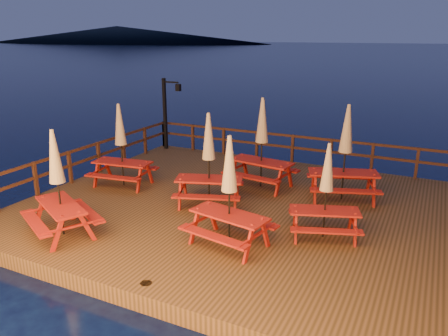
% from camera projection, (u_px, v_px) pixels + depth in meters
% --- Properties ---
extents(ground, '(500.00, 500.00, 0.00)m').
position_uv_depth(ground, '(240.00, 218.00, 12.76)').
color(ground, black).
rests_on(ground, ground).
extents(deck, '(12.00, 10.00, 0.40)m').
position_uv_depth(deck, '(240.00, 212.00, 12.70)').
color(deck, '#412E14').
rests_on(deck, ground).
extents(deck_piles, '(11.44, 9.44, 1.40)m').
position_uv_depth(deck_piles, '(240.00, 227.00, 12.85)').
color(deck_piles, '#351A11').
rests_on(deck_piles, ground).
extents(railing, '(11.80, 9.75, 1.10)m').
position_uv_depth(railing, '(263.00, 164.00, 13.94)').
color(railing, '#351A11').
rests_on(railing, deck).
extents(lamp_post, '(0.85, 0.18, 3.00)m').
position_uv_depth(lamp_post, '(168.00, 107.00, 18.29)').
color(lamp_post, black).
rests_on(lamp_post, deck).
extents(headland_left, '(180.00, 84.00, 9.00)m').
position_uv_depth(headland_left, '(117.00, 35.00, 241.78)').
color(headland_left, black).
rests_on(headland_left, ground).
extents(picnic_table_0, '(2.09, 1.83, 2.64)m').
position_uv_depth(picnic_table_0, '(229.00, 190.00, 9.87)').
color(picnic_table_0, maroon).
rests_on(picnic_table_0, deck).
extents(picnic_table_1, '(2.34, 2.20, 2.65)m').
position_uv_depth(picnic_table_1, '(58.00, 182.00, 10.42)').
color(picnic_table_1, maroon).
rests_on(picnic_table_1, deck).
extents(picnic_table_2, '(2.43, 2.21, 2.86)m').
position_uv_depth(picnic_table_2, '(345.00, 151.00, 12.68)').
color(picnic_table_2, maroon).
rests_on(picnic_table_2, deck).
extents(picnic_table_3, '(2.07, 1.79, 2.68)m').
position_uv_depth(picnic_table_3, '(121.00, 144.00, 13.91)').
color(picnic_table_3, maroon).
rests_on(picnic_table_3, deck).
extents(picnic_table_4, '(2.23, 1.93, 2.88)m').
position_uv_depth(picnic_table_4, '(262.00, 142.00, 13.77)').
color(picnic_table_4, maroon).
rests_on(picnic_table_4, deck).
extents(picnic_table_5, '(2.02, 1.84, 2.36)m').
position_uv_depth(picnic_table_5, '(326.00, 190.00, 10.32)').
color(picnic_table_5, maroon).
rests_on(picnic_table_5, deck).
extents(picnic_table_6, '(2.30, 2.10, 2.70)m').
position_uv_depth(picnic_table_6, '(209.00, 158.00, 12.27)').
color(picnic_table_6, maroon).
rests_on(picnic_table_6, deck).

